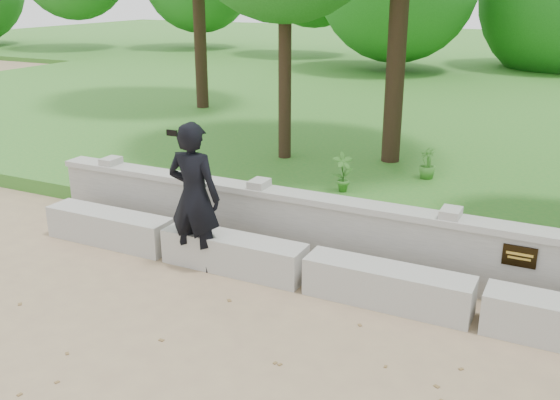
# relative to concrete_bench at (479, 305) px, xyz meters

# --- Properties ---
(lawn) EXTENTS (40.00, 22.00, 0.25)m
(lawn) POSITION_rel_concrete_bench_xyz_m (-0.00, 12.10, -0.10)
(lawn) COLOR #297425
(lawn) RESTS_ON ground
(concrete_bench) EXTENTS (11.90, 0.45, 0.45)m
(concrete_bench) POSITION_rel_concrete_bench_xyz_m (0.00, 0.00, 0.00)
(concrete_bench) COLOR #B5B2AB
(concrete_bench) RESTS_ON ground
(parapet_wall) EXTENTS (12.50, 0.35, 0.90)m
(parapet_wall) POSITION_rel_concrete_bench_xyz_m (0.00, 0.70, 0.24)
(parapet_wall) COLOR #AAA7A0
(parapet_wall) RESTS_ON ground
(man_main) EXTENTS (0.71, 0.64, 1.90)m
(man_main) POSITION_rel_concrete_bench_xyz_m (-3.46, -0.14, 0.72)
(man_main) COLOR black
(man_main) RESTS_ON ground
(shrub_a) EXTENTS (0.41, 0.41, 0.66)m
(shrub_a) POSITION_rel_concrete_bench_xyz_m (-2.64, 2.87, 0.35)
(shrub_a) COLOR #3E7F2B
(shrub_a) RESTS_ON lawn
(shrub_d) EXTENTS (0.41, 0.41, 0.54)m
(shrub_d) POSITION_rel_concrete_bench_xyz_m (-1.60, 4.22, 0.30)
(shrub_d) COLOR #3E7F2B
(shrub_d) RESTS_ON lawn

